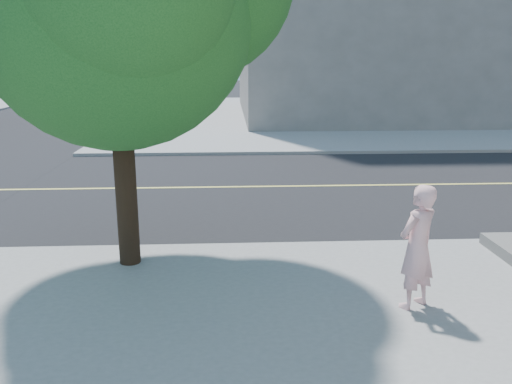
{
  "coord_description": "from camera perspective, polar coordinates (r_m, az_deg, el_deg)",
  "views": [
    {
      "loc": [
        4.15,
        -8.53,
        3.18
      ],
      "look_at": [
        4.53,
        -1.13,
        1.3
      ],
      "focal_mm": 37.17,
      "sensor_mm": 36.0,
      "label": 1
    }
  ],
  "objects": [
    {
      "name": "road_ew",
      "position": [
        14.04,
        -20.09,
        0.28
      ],
      "size": [
        140.0,
        9.0,
        0.01
      ],
      "primitive_type": "cube",
      "color": "black",
      "rests_on": "ground"
    },
    {
      "name": "sidewalk_ne",
      "position": [
        31.61,
        14.37,
        8.13
      ],
      "size": [
        29.0,
        25.0,
        0.12
      ],
      "primitive_type": "cube",
      "color": "gray",
      "rests_on": "ground"
    },
    {
      "name": "man_on_phone",
      "position": [
        6.87,
        16.96,
        -5.68
      ],
      "size": [
        0.69,
        0.64,
        1.59
      ],
      "primitive_type": "imported",
      "rotation": [
        0.0,
        0.0,
        3.72
      ],
      "color": "beige",
      "rests_on": "sidewalk_se"
    }
  ]
}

